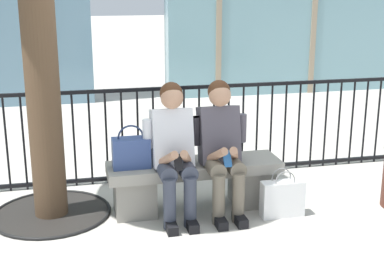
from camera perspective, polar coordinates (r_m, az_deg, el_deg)
name	(u,v)px	position (r m, az deg, el deg)	size (l,w,h in m)	color
ground_plane	(194,208)	(5.13, 0.25, -8.41)	(60.00, 60.00, 0.00)	#B2ADA3
stone_bench	(194,180)	(5.02, 0.26, -5.57)	(1.60, 0.44, 0.45)	gray
seated_person_with_phone	(174,147)	(4.74, -1.93, -2.03)	(0.52, 0.66, 1.21)	#383D4C
seated_person_companion	(221,144)	(4.83, 3.11, -1.68)	(0.52, 0.66, 1.21)	#6B6051
handbag_on_bench	(131,152)	(4.81, -6.45, -2.54)	(0.33, 0.17, 0.39)	#33477F
shopping_bag	(282,198)	(4.96, 9.53, -7.31)	(0.39, 0.13, 0.44)	white
plaza_railing	(176,132)	(5.72, -1.65, -0.44)	(7.41, 0.04, 1.01)	black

